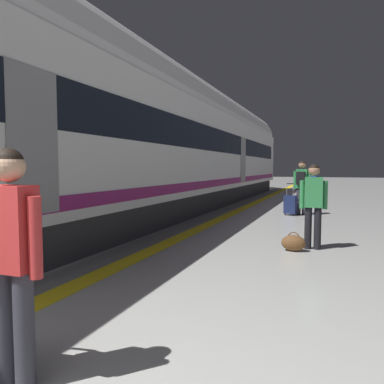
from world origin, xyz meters
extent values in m
cube|color=yellow|center=(-0.63, 10.00, 0.00)|extent=(0.36, 80.00, 0.01)
cube|color=slate|center=(-0.98, 10.00, 0.00)|extent=(0.65, 80.00, 0.01)
cube|color=#38383D|center=(-2.78, 8.22, 0.35)|extent=(2.67, 31.76, 0.70)
cube|color=white|center=(-2.78, 8.22, 2.15)|extent=(2.90, 33.09, 2.90)
cylinder|color=white|center=(-2.78, 8.22, 3.55)|extent=(2.84, 32.43, 2.84)
cube|color=black|center=(-2.78, 8.22, 2.50)|extent=(2.93, 31.10, 0.80)
cube|color=#8C1966|center=(-2.78, 8.22, 1.00)|extent=(2.94, 32.43, 0.24)
cone|color=white|center=(-2.78, 26.06, 1.90)|extent=(2.76, 2.60, 2.75)
cube|color=gray|center=(-1.32, 3.25, 1.90)|extent=(0.02, 0.90, 2.00)
cube|color=gray|center=(-1.32, 15.66, 1.90)|extent=(0.02, 0.90, 2.00)
cylinder|color=#383842|center=(0.50, 1.28, 0.42)|extent=(0.14, 0.14, 0.83)
cylinder|color=#383842|center=(0.33, 1.27, 0.42)|extent=(0.14, 0.14, 0.83)
cube|color=red|center=(0.41, 1.27, 1.13)|extent=(0.34, 0.21, 0.59)
cylinder|color=red|center=(0.63, 1.27, 1.08)|extent=(0.09, 0.09, 0.55)
sphere|color=tan|center=(0.41, 1.27, 1.56)|extent=(0.22, 0.22, 0.22)
sphere|color=black|center=(0.41, 1.27, 1.58)|extent=(0.20, 0.20, 0.20)
cylinder|color=black|center=(0.19, 1.38, 0.03)|extent=(0.03, 0.06, 0.06)
cylinder|color=black|center=(2.07, 6.56, 0.40)|extent=(0.13, 0.13, 0.80)
cylinder|color=black|center=(2.24, 6.58, 0.40)|extent=(0.13, 0.13, 0.80)
cube|color=#338C4C|center=(2.16, 6.57, 1.08)|extent=(0.34, 0.21, 0.57)
cylinder|color=#338C4C|center=(1.95, 6.57, 1.04)|extent=(0.09, 0.09, 0.53)
cylinder|color=#338C4C|center=(2.37, 6.59, 1.04)|extent=(0.09, 0.09, 0.53)
sphere|color=#A37556|center=(2.16, 6.57, 1.49)|extent=(0.21, 0.21, 0.21)
sphere|color=black|center=(2.16, 6.57, 1.52)|extent=(0.19, 0.19, 0.19)
ellipsoid|color=brown|center=(1.84, 6.26, 0.15)|extent=(0.44, 0.26, 0.30)
torus|color=brown|center=(1.84, 6.26, 0.25)|extent=(0.22, 0.02, 0.22)
cylinder|color=#383842|center=(1.47, 11.67, 0.44)|extent=(0.15, 0.15, 0.87)
cylinder|color=#383842|center=(1.66, 11.65, 0.44)|extent=(0.15, 0.15, 0.87)
cube|color=#338C4C|center=(1.57, 11.66, 1.18)|extent=(0.38, 0.26, 0.62)
cylinder|color=#338C4C|center=(1.34, 11.71, 1.13)|extent=(0.09, 0.09, 0.58)
cylinder|color=#338C4C|center=(1.79, 11.63, 1.13)|extent=(0.09, 0.09, 0.58)
sphere|color=#A37556|center=(1.57, 11.66, 1.63)|extent=(0.23, 0.23, 0.23)
sphere|color=black|center=(1.57, 11.66, 1.65)|extent=(0.21, 0.21, 0.21)
cube|color=black|center=(1.54, 11.51, 1.20)|extent=(0.29, 0.19, 0.41)
cube|color=#19234C|center=(1.25, 11.39, 0.35)|extent=(0.42, 0.31, 0.59)
cube|color=#19234C|center=(1.27, 11.50, 0.28)|extent=(0.31, 0.09, 0.32)
cylinder|color=black|center=(1.09, 11.36, 0.03)|extent=(0.03, 0.06, 0.06)
cylinder|color=black|center=(1.37, 11.29, 0.03)|extent=(0.03, 0.06, 0.06)
cylinder|color=gray|center=(1.13, 11.36, 0.84)|extent=(0.02, 0.02, 0.38)
cylinder|color=gray|center=(1.33, 11.31, 0.84)|extent=(0.02, 0.02, 0.38)
cube|color=black|center=(1.23, 11.33, 1.03)|extent=(0.22, 0.08, 0.02)
cylinder|color=#383842|center=(1.35, 21.86, 0.42)|extent=(0.14, 0.14, 0.83)
cylinder|color=#383842|center=(1.53, 21.87, 0.42)|extent=(0.14, 0.14, 0.83)
cube|color=blue|center=(1.44, 21.86, 1.13)|extent=(0.35, 0.21, 0.60)
cylinder|color=blue|center=(1.22, 21.86, 1.08)|extent=(0.09, 0.09, 0.56)
cylinder|color=blue|center=(1.66, 21.88, 1.08)|extent=(0.09, 0.09, 0.56)
sphere|color=tan|center=(1.44, 21.86, 1.56)|extent=(0.22, 0.22, 0.22)
sphere|color=black|center=(1.44, 21.86, 1.58)|extent=(0.20, 0.20, 0.20)
cube|color=#A51E1E|center=(1.12, 21.76, 0.37)|extent=(0.40, 0.25, 0.62)
cube|color=#A51E1E|center=(1.11, 21.88, 0.29)|extent=(0.31, 0.04, 0.34)
cylinder|color=black|center=(0.98, 21.68, 0.03)|extent=(0.02, 0.06, 0.06)
cylinder|color=black|center=(1.27, 21.70, 0.03)|extent=(0.02, 0.06, 0.06)
cylinder|color=gray|center=(1.02, 21.69, 0.87)|extent=(0.02, 0.02, 0.38)
cylinder|color=gray|center=(1.23, 21.71, 0.87)|extent=(0.02, 0.02, 0.38)
cube|color=black|center=(1.12, 21.70, 1.06)|extent=(0.22, 0.04, 0.02)
camera|label=1|loc=(2.47, -0.57, 1.55)|focal=33.79mm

